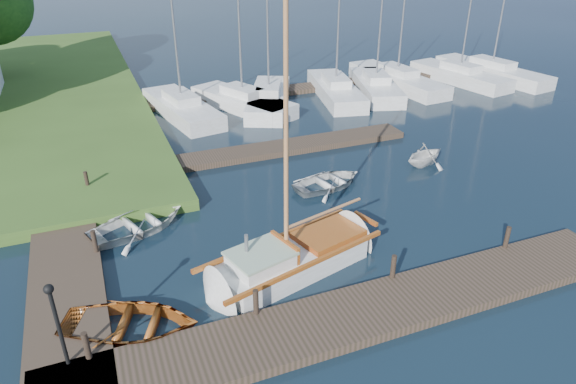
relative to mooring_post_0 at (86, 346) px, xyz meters
name	(u,v)px	position (x,y,z in m)	size (l,w,h in m)	color
ground	(288,220)	(7.50, 5.00, -0.70)	(160.00, 160.00, 0.00)	black
near_dock	(366,312)	(7.50, -1.00, -0.55)	(18.00, 2.20, 0.30)	#32291C
left_dock	(65,232)	(-0.50, 7.00, -0.55)	(2.20, 18.00, 0.30)	#32291C
far_dock	(276,149)	(9.50, 11.50, -0.55)	(14.00, 1.60, 0.30)	#32291C
pontoon	(334,85)	(17.50, 21.00, -0.55)	(30.00, 1.60, 0.30)	#32291C
mooring_post_0	(86,346)	(0.00, 0.00, 0.00)	(0.16, 0.16, 0.80)	black
mooring_post_1	(256,302)	(4.50, 0.00, 0.00)	(0.16, 0.16, 0.80)	black
mooring_post_2	(393,267)	(9.00, 0.00, 0.00)	(0.16, 0.16, 0.80)	black
mooring_post_3	(507,237)	(13.50, 0.00, 0.00)	(0.16, 0.16, 0.80)	black
mooring_post_4	(95,241)	(0.50, 5.00, 0.00)	(0.16, 0.16, 0.80)	black
mooring_post_5	(87,181)	(0.50, 10.00, 0.00)	(0.16, 0.16, 0.80)	black
lamp_post	(55,314)	(-0.50, 0.00, 1.17)	(0.24, 0.24, 2.44)	black
sailboat	(295,259)	(6.52, 1.97, -0.36)	(7.41, 3.80, 9.83)	beige
dinghy	(130,321)	(1.12, 0.90, -0.31)	(2.69, 3.77, 0.78)	#8E320E
tender_a	(138,221)	(2.07, 6.37, -0.32)	(2.61, 3.66, 0.76)	beige
tender_c	(329,180)	(10.20, 6.97, -0.36)	(2.32, 3.25, 0.67)	beige
tender_d	(425,153)	(15.45, 7.37, -0.09)	(1.98, 2.30, 1.21)	beige
marina_boat_0	(182,107)	(6.26, 18.78, -0.13)	(3.58, 8.01, 10.25)	beige
marina_boat_1	(242,100)	(9.99, 18.66, -0.12)	(5.07, 7.79, 11.16)	beige
marina_boat_2	(269,97)	(11.71, 18.60, -0.12)	(5.34, 8.12, 12.04)	beige
marina_boat_3	(336,89)	(16.48, 18.77, -0.13)	(3.89, 8.27, 10.94)	beige
marina_boat_4	(376,85)	(19.38, 18.52, -0.14)	(4.37, 7.82, 9.68)	beige
marina_boat_5	(397,78)	(21.71, 19.51, -0.14)	(3.00, 9.08, 10.63)	beige
marina_boat_6	(460,74)	(26.50, 18.69, -0.13)	(3.56, 8.11, 10.60)	beige
marina_boat_7	(491,70)	(29.49, 18.78, -0.14)	(3.66, 9.42, 10.43)	beige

